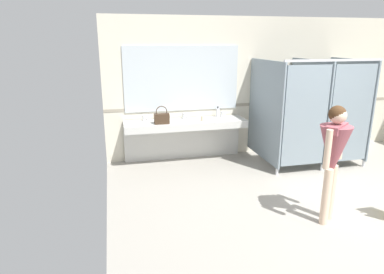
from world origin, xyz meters
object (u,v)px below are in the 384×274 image
at_px(handbag, 162,118).
at_px(paper_cup, 203,119).
at_px(person_standing, 334,151).
at_px(soap_dispenser, 218,112).

relative_size(handbag, paper_cup, 3.46).
distance_m(handbag, paper_cup, 0.80).
height_order(person_standing, paper_cup, person_standing).
distance_m(person_standing, paper_cup, 2.81).
xyz_separation_m(handbag, soap_dispenser, (1.20, 0.32, -0.02)).
distance_m(soap_dispenser, paper_cup, 0.49).
bearing_deg(soap_dispenser, person_standing, -77.78).
bearing_deg(paper_cup, person_standing, -68.56).
distance_m(person_standing, handbag, 3.16).
distance_m(handbag, soap_dispenser, 1.24).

